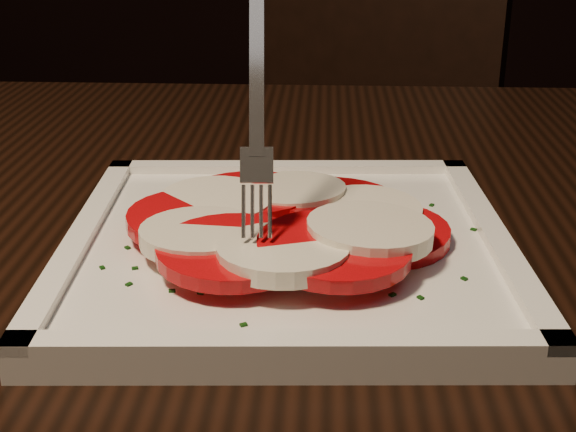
{
  "coord_description": "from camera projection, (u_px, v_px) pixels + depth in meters",
  "views": [
    {
      "loc": [
        0.09,
        -0.39,
        0.96
      ],
      "look_at": [
        0.05,
        0.05,
        0.78
      ],
      "focal_mm": 50.0,
      "sensor_mm": 36.0,
      "label": 1
    }
  ],
  "objects": [
    {
      "name": "table",
      "position": [
        242.0,
        338.0,
        0.6
      ],
      "size": [
        1.24,
        0.86,
        0.75
      ],
      "rotation": [
        0.0,
        0.0,
        0.05
      ],
      "color": "black",
      "rests_on": "ground"
    },
    {
      "name": "chair",
      "position": [
        348.0,
        173.0,
        1.3
      ],
      "size": [
        0.54,
        0.54,
        0.93
      ],
      "rotation": [
        0.0,
        0.0,
        -0.37
      ],
      "color": "black",
      "rests_on": "ground"
    },
    {
      "name": "plate",
      "position": [
        288.0,
        250.0,
        0.49
      ],
      "size": [
        0.29,
        0.29,
        0.01
      ],
      "primitive_type": "cube",
      "rotation": [
        0.0,
        0.0,
        0.1
      ],
      "color": "white",
      "rests_on": "table"
    },
    {
      "name": "caprese_salad",
      "position": [
        288.0,
        222.0,
        0.48
      ],
      "size": [
        0.22,
        0.23,
        0.03
      ],
      "color": "red",
      "rests_on": "plate"
    },
    {
      "name": "fork",
      "position": [
        257.0,
        86.0,
        0.45
      ],
      "size": [
        0.04,
        0.09,
        0.14
      ],
      "primitive_type": null,
      "rotation": [
        0.0,
        0.0,
        0.11
      ],
      "color": "white",
      "rests_on": "caprese_salad"
    }
  ]
}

